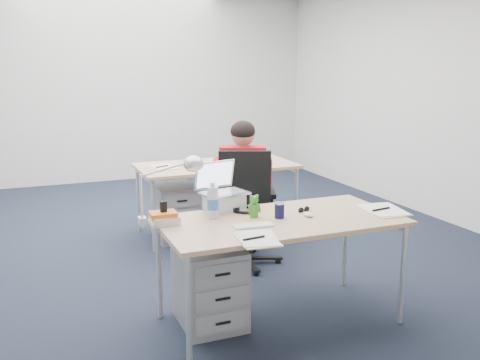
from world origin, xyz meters
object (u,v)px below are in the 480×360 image
at_px(computer_mouse, 309,215).
at_px(cordless_phone, 164,213).
at_px(office_chair, 244,232).
at_px(dark_laptop, 239,158).
at_px(bear_figurine, 254,206).
at_px(headphones, 245,209).
at_px(wireless_keyboard, 253,225).
at_px(can_koozie, 279,210).
at_px(desk_near, 280,225).
at_px(seated_person, 243,191).
at_px(far_cup, 233,156).
at_px(sunglasses, 304,210).
at_px(drawer_pedestal_far, 175,212).
at_px(drawer_pedestal_near, 209,285).
at_px(book_stack, 164,218).
at_px(desk_far, 216,169).
at_px(desk_lamp, 162,189).
at_px(silver_laptop, 224,187).
at_px(water_bottle, 213,200).

relative_size(computer_mouse, cordless_phone, 0.54).
xyz_separation_m(office_chair, dark_laptop, (0.22, 0.68, 0.54)).
bearing_deg(bear_figurine, headphones, 93.73).
distance_m(wireless_keyboard, can_koozie, 0.27).
bearing_deg(desk_near, computer_mouse, -8.93).
distance_m(seated_person, far_cup, 0.95).
xyz_separation_m(computer_mouse, cordless_phone, (-0.94, 0.20, 0.06)).
relative_size(sunglasses, far_cup, 0.92).
xyz_separation_m(wireless_keyboard, can_koozie, (0.24, 0.11, 0.05)).
height_order(drawer_pedestal_far, cordless_phone, cordless_phone).
height_order(drawer_pedestal_near, book_stack, book_stack).
bearing_deg(desk_far, dark_laptop, -65.57).
relative_size(desk_near, desk_lamp, 3.58).
bearing_deg(bear_figurine, desk_lamp, 174.62).
xyz_separation_m(bear_figurine, sunglasses, (0.38, -0.00, -0.07)).
height_order(drawer_pedestal_far, bear_figurine, bear_figurine).
height_order(desk_far, bear_figurine, bear_figurine).
xyz_separation_m(wireless_keyboard, headphones, (0.09, 0.35, 0.01)).
relative_size(computer_mouse, dark_laptop, 0.29).
relative_size(office_chair, dark_laptop, 3.70).
bearing_deg(cordless_phone, seated_person, 37.02).
bearing_deg(office_chair, sunglasses, -65.77).
relative_size(seated_person, drawer_pedestal_far, 2.29).
relative_size(silver_laptop, dark_laptop, 1.17).
bearing_deg(office_chair, bear_figurine, -87.52).
relative_size(desk_near, office_chair, 1.53).
relative_size(headphones, cordless_phone, 1.43).
bearing_deg(headphones, far_cup, 86.92).
xyz_separation_m(can_koozie, bear_figurine, (-0.15, 0.08, 0.02)).
distance_m(seated_person, dark_laptop, 0.57).
distance_m(drawer_pedestal_near, water_bottle, 0.58).
relative_size(drawer_pedestal_far, far_cup, 4.96).
relative_size(seated_person, bear_figurine, 8.08).
distance_m(computer_mouse, water_bottle, 0.65).
height_order(headphones, water_bottle, water_bottle).
bearing_deg(cordless_phone, desk_lamp, 80.00).
bearing_deg(dark_laptop, water_bottle, -114.70).
bearing_deg(wireless_keyboard, book_stack, 158.57).
xyz_separation_m(book_stack, far_cup, (1.25, 1.97, 0.01)).
xyz_separation_m(drawer_pedestal_far, silver_laptop, (-0.09, -1.67, 0.62)).
distance_m(desk_near, office_chair, 1.15).
relative_size(bear_figurine, desk_lamp, 0.35).
distance_m(computer_mouse, desk_lamp, 0.99).
height_order(office_chair, drawer_pedestal_far, office_chair).
bearing_deg(water_bottle, seated_person, 58.15).
distance_m(silver_laptop, headphones, 0.21).
distance_m(headphones, desk_lamp, 0.64).
distance_m(water_bottle, desk_lamp, 0.35).
distance_m(wireless_keyboard, computer_mouse, 0.44).
height_order(can_koozie, sunglasses, can_koozie).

